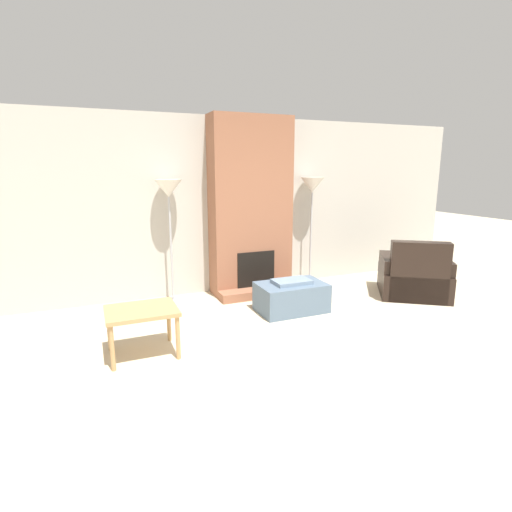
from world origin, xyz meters
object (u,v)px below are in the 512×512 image
(side_table, at_px, (142,315))
(floor_lamp_left, at_px, (169,194))
(floor_lamp_right, at_px, (312,190))
(armchair, at_px, (414,278))
(ottoman, at_px, (291,297))

(side_table, relative_size, floor_lamp_left, 0.40)
(floor_lamp_left, bearing_deg, floor_lamp_right, -0.00)
(side_table, distance_m, floor_lamp_right, 3.45)
(side_table, bearing_deg, floor_lamp_right, 28.84)
(floor_lamp_right, bearing_deg, side_table, -151.16)
(armchair, distance_m, floor_lamp_right, 2.03)
(side_table, bearing_deg, ottoman, 15.39)
(ottoman, relative_size, floor_lamp_left, 0.52)
(floor_lamp_left, distance_m, floor_lamp_right, 2.24)
(armchair, distance_m, side_table, 3.97)
(ottoman, height_order, floor_lamp_left, floor_lamp_left)
(floor_lamp_left, xyz_separation_m, floor_lamp_right, (2.24, -0.00, 0.01))
(floor_lamp_right, bearing_deg, ottoman, -130.59)
(side_table, relative_size, floor_lamp_right, 0.40)
(ottoman, distance_m, floor_lamp_right, 1.90)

